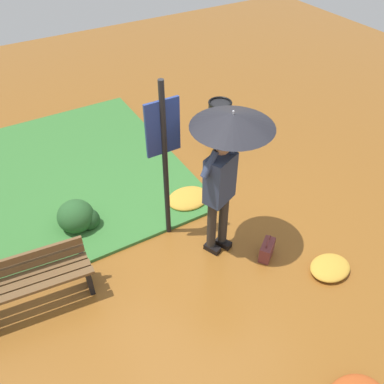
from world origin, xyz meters
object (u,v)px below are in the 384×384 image
at_px(handbag, 267,250).
at_px(park_bench, 29,283).
at_px(person_with_umbrella, 227,150).
at_px(info_sign_post, 164,146).
at_px(trash_bin, 219,123).

xyz_separation_m(handbag, park_bench, (-2.83, 0.80, 0.28)).
height_order(person_with_umbrella, park_bench, person_with_umbrella).
bearing_deg(info_sign_post, handbag, -50.16).
distance_m(person_with_umbrella, trash_bin, 2.75).
bearing_deg(info_sign_post, person_with_umbrella, -48.84).
distance_m(info_sign_post, trash_bin, 2.61).
bearing_deg(handbag, park_bench, 164.28).
bearing_deg(trash_bin, person_with_umbrella, -122.45).
xyz_separation_m(person_with_umbrella, trash_bin, (1.34, 2.11, -1.13)).
bearing_deg(trash_bin, handbag, -109.93).
relative_size(person_with_umbrella, trash_bin, 2.45).
distance_m(handbag, trash_bin, 2.79).
xyz_separation_m(info_sign_post, handbag, (0.90, -1.08, -1.32)).
xyz_separation_m(person_with_umbrella, handbag, (0.40, -0.50, -1.42)).
xyz_separation_m(park_bench, trash_bin, (3.78, 1.82, 0.02)).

